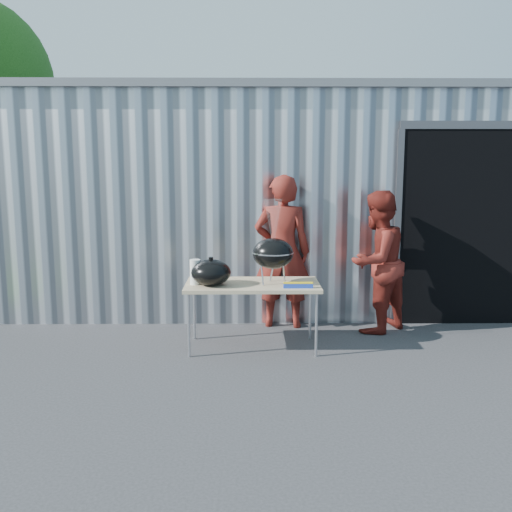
{
  "coord_description": "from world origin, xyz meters",
  "views": [
    {
      "loc": [
        0.16,
        -5.53,
        2.1
      ],
      "look_at": [
        0.24,
        0.79,
        1.05
      ],
      "focal_mm": 40.0,
      "sensor_mm": 36.0,
      "label": 1
    }
  ],
  "objects_px": {
    "person_bystander": "(377,262)",
    "kettle_grill": "(273,247)",
    "person_cook": "(282,252)",
    "folding_table": "(252,287)"
  },
  "relations": [
    {
      "from": "folding_table",
      "to": "person_bystander",
      "type": "height_order",
      "value": "person_bystander"
    },
    {
      "from": "kettle_grill",
      "to": "person_cook",
      "type": "distance_m",
      "value": 0.92
    },
    {
      "from": "person_cook",
      "to": "folding_table",
      "type": "bearing_deg",
      "value": 71.43
    },
    {
      "from": "folding_table",
      "to": "person_bystander",
      "type": "relative_size",
      "value": 0.85
    },
    {
      "from": "folding_table",
      "to": "person_bystander",
      "type": "distance_m",
      "value": 1.67
    },
    {
      "from": "person_cook",
      "to": "person_bystander",
      "type": "bearing_deg",
      "value": 174.19
    },
    {
      "from": "kettle_grill",
      "to": "person_bystander",
      "type": "relative_size",
      "value": 0.54
    },
    {
      "from": "person_cook",
      "to": "person_bystander",
      "type": "height_order",
      "value": "person_cook"
    },
    {
      "from": "person_bystander",
      "to": "kettle_grill",
      "type": "bearing_deg",
      "value": -15.2
    },
    {
      "from": "folding_table",
      "to": "kettle_grill",
      "type": "relative_size",
      "value": 1.59
    }
  ]
}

